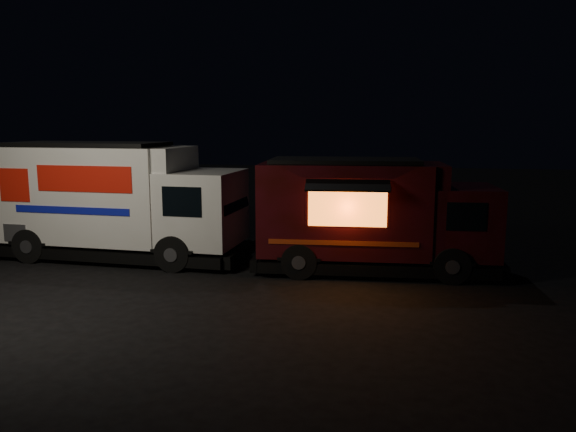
# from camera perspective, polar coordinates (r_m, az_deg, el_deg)

# --- Properties ---
(ground) EXTENTS (80.00, 80.00, 0.00)m
(ground) POSITION_cam_1_polar(r_m,az_deg,el_deg) (14.81, -10.61, -6.58)
(ground) COLOR black
(ground) RESTS_ON ground
(white_truck) EXTENTS (7.77, 2.92, 3.48)m
(white_truck) POSITION_cam_1_polar(r_m,az_deg,el_deg) (17.53, -16.64, 1.48)
(white_truck) COLOR silver
(white_truck) RESTS_ON ground
(red_truck) EXTENTS (6.80, 2.90, 3.09)m
(red_truck) POSITION_cam_1_polar(r_m,az_deg,el_deg) (15.51, 8.95, 0.05)
(red_truck) COLOR #3A0A13
(red_truck) RESTS_ON ground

